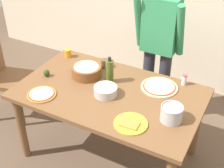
{
  "coord_description": "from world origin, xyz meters",
  "views": [
    {
      "loc": [
        1.05,
        -1.94,
        2.33
      ],
      "look_at": [
        0.0,
        0.05,
        0.81
      ],
      "focal_mm": 50.07,
      "sensor_mm": 36.0,
      "label": 1
    }
  ],
  "objects_px": {
    "salt_shaker": "(184,80)",
    "cup_small_brown": "(105,63)",
    "avocado": "(47,73)",
    "dining_table": "(109,100)",
    "pizza_cooked_on_tray": "(42,94)",
    "olive_oil_bottle": "(110,71)",
    "steel_pot": "(172,113)",
    "person_cook": "(159,42)",
    "pizza_raw_on_board": "(159,87)",
    "cup_orange": "(68,53)",
    "chair_wooden_left": "(3,73)",
    "plate_with_slice": "(130,124)",
    "popcorn_bowl": "(87,70)",
    "mixing_bowl_steel": "(106,91)"
  },
  "relations": [
    {
      "from": "person_cook",
      "to": "popcorn_bowl",
      "type": "height_order",
      "value": "person_cook"
    },
    {
      "from": "salt_shaker",
      "to": "cup_small_brown",
      "type": "bearing_deg",
      "value": -175.04
    },
    {
      "from": "person_cook",
      "to": "chair_wooden_left",
      "type": "xyz_separation_m",
      "value": [
        -1.48,
        -0.72,
        -0.4
      ]
    },
    {
      "from": "dining_table",
      "to": "salt_shaker",
      "type": "bearing_deg",
      "value": 37.33
    },
    {
      "from": "pizza_cooked_on_tray",
      "to": "cup_orange",
      "type": "height_order",
      "value": "cup_orange"
    },
    {
      "from": "pizza_cooked_on_tray",
      "to": "olive_oil_bottle",
      "type": "distance_m",
      "value": 0.62
    },
    {
      "from": "pizza_raw_on_board",
      "to": "olive_oil_bottle",
      "type": "xyz_separation_m",
      "value": [
        -0.43,
        -0.12,
        0.1
      ]
    },
    {
      "from": "mixing_bowl_steel",
      "to": "cup_orange",
      "type": "distance_m",
      "value": 0.77
    },
    {
      "from": "person_cook",
      "to": "plate_with_slice",
      "type": "relative_size",
      "value": 6.23
    },
    {
      "from": "person_cook",
      "to": "cup_small_brown",
      "type": "xyz_separation_m",
      "value": [
        -0.39,
        -0.41,
        -0.14
      ]
    },
    {
      "from": "person_cook",
      "to": "popcorn_bowl",
      "type": "bearing_deg",
      "value": -126.67
    },
    {
      "from": "chair_wooden_left",
      "to": "avocado",
      "type": "distance_m",
      "value": 0.74
    },
    {
      "from": "mixing_bowl_steel",
      "to": "cup_orange",
      "type": "xyz_separation_m",
      "value": [
        -0.66,
        0.4,
        0.0
      ]
    },
    {
      "from": "cup_small_brown",
      "to": "salt_shaker",
      "type": "relative_size",
      "value": 0.8
    },
    {
      "from": "plate_with_slice",
      "to": "popcorn_bowl",
      "type": "bearing_deg",
      "value": 146.53
    },
    {
      "from": "pizza_cooked_on_tray",
      "to": "mixing_bowl_steel",
      "type": "xyz_separation_m",
      "value": [
        0.48,
        0.26,
        0.03
      ]
    },
    {
      "from": "pizza_cooked_on_tray",
      "to": "cup_small_brown",
      "type": "xyz_separation_m",
      "value": [
        0.25,
        0.66,
        0.03
      ]
    },
    {
      "from": "person_cook",
      "to": "steel_pot",
      "type": "xyz_separation_m",
      "value": [
        0.44,
        -0.86,
        -0.11
      ]
    },
    {
      "from": "chair_wooden_left",
      "to": "mixing_bowl_steel",
      "type": "relative_size",
      "value": 4.75
    },
    {
      "from": "person_cook",
      "to": "salt_shaker",
      "type": "height_order",
      "value": "person_cook"
    },
    {
      "from": "dining_table",
      "to": "avocado",
      "type": "xyz_separation_m",
      "value": [
        -0.63,
        -0.05,
        0.13
      ]
    },
    {
      "from": "popcorn_bowl",
      "to": "avocado",
      "type": "distance_m",
      "value": 0.37
    },
    {
      "from": "mixing_bowl_steel",
      "to": "plate_with_slice",
      "type": "bearing_deg",
      "value": -35.28
    },
    {
      "from": "plate_with_slice",
      "to": "salt_shaker",
      "type": "bearing_deg",
      "value": 74.87
    },
    {
      "from": "avocado",
      "to": "cup_small_brown",
      "type": "bearing_deg",
      "value": 44.8
    },
    {
      "from": "pizza_cooked_on_tray",
      "to": "steel_pot",
      "type": "xyz_separation_m",
      "value": [
        1.08,
        0.21,
        0.06
      ]
    },
    {
      "from": "steel_pot",
      "to": "cup_small_brown",
      "type": "relative_size",
      "value": 2.04
    },
    {
      "from": "pizza_raw_on_board",
      "to": "salt_shaker",
      "type": "distance_m",
      "value": 0.23
    },
    {
      "from": "pizza_cooked_on_tray",
      "to": "mixing_bowl_steel",
      "type": "relative_size",
      "value": 1.24
    },
    {
      "from": "person_cook",
      "to": "cup_orange",
      "type": "relative_size",
      "value": 19.06
    },
    {
      "from": "dining_table",
      "to": "chair_wooden_left",
      "type": "bearing_deg",
      "value": 178.46
    },
    {
      "from": "dining_table",
      "to": "salt_shaker",
      "type": "distance_m",
      "value": 0.69
    },
    {
      "from": "olive_oil_bottle",
      "to": "avocado",
      "type": "xyz_separation_m",
      "value": [
        -0.56,
        -0.19,
        -0.08
      ]
    },
    {
      "from": "salt_shaker",
      "to": "pizza_cooked_on_tray",
      "type": "bearing_deg",
      "value": -144.68
    },
    {
      "from": "person_cook",
      "to": "cup_small_brown",
      "type": "relative_size",
      "value": 19.06
    },
    {
      "from": "mixing_bowl_steel",
      "to": "salt_shaker",
      "type": "bearing_deg",
      "value": 40.45
    },
    {
      "from": "salt_shaker",
      "to": "avocado",
      "type": "xyz_separation_m",
      "value": [
        -1.17,
        -0.46,
        -0.02
      ]
    },
    {
      "from": "dining_table",
      "to": "salt_shaker",
      "type": "relative_size",
      "value": 15.09
    },
    {
      "from": "pizza_cooked_on_tray",
      "to": "plate_with_slice",
      "type": "bearing_deg",
      "value": 0.96
    },
    {
      "from": "plate_with_slice",
      "to": "steel_pot",
      "type": "xyz_separation_m",
      "value": [
        0.25,
        0.19,
        0.06
      ]
    },
    {
      "from": "pizza_raw_on_board",
      "to": "popcorn_bowl",
      "type": "distance_m",
      "value": 0.69
    },
    {
      "from": "popcorn_bowl",
      "to": "cup_small_brown",
      "type": "height_order",
      "value": "popcorn_bowl"
    },
    {
      "from": "plate_with_slice",
      "to": "mixing_bowl_steel",
      "type": "bearing_deg",
      "value": 144.72
    },
    {
      "from": "popcorn_bowl",
      "to": "steel_pot",
      "type": "distance_m",
      "value": 0.94
    },
    {
      "from": "mixing_bowl_steel",
      "to": "popcorn_bowl",
      "type": "bearing_deg",
      "value": 148.72
    },
    {
      "from": "plate_with_slice",
      "to": "pizza_cooked_on_tray",
      "type": "bearing_deg",
      "value": -179.04
    },
    {
      "from": "pizza_raw_on_board",
      "to": "avocado",
      "type": "xyz_separation_m",
      "value": [
        -0.99,
        -0.31,
        0.03
      ]
    },
    {
      "from": "dining_table",
      "to": "plate_with_slice",
      "type": "xyz_separation_m",
      "value": [
        0.34,
        -0.3,
        0.1
      ]
    },
    {
      "from": "salt_shaker",
      "to": "avocado",
      "type": "distance_m",
      "value": 1.26
    },
    {
      "from": "person_cook",
      "to": "avocado",
      "type": "distance_m",
      "value": 1.14
    }
  ]
}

